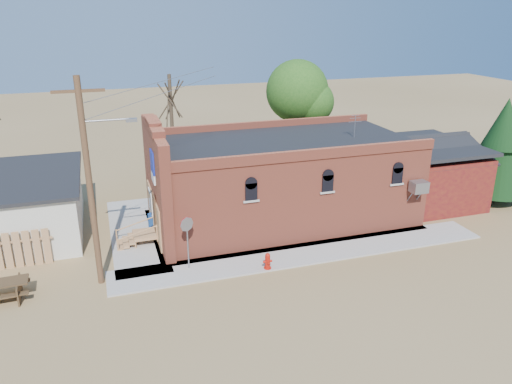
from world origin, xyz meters
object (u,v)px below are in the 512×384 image
object	(u,v)px
trash_barrel	(153,221)
picnic_table	(3,288)
stop_sign	(187,229)
fire_hydrant	(268,261)
brick_bar	(278,181)
utility_pole	(90,180)

from	to	relation	value
trash_barrel	picnic_table	bearing A→B (deg)	-141.69
stop_sign	trash_barrel	distance (m)	5.43
stop_sign	picnic_table	size ratio (longest dim) A/B	1.24
fire_hydrant	trash_barrel	bearing A→B (deg)	131.50
brick_bar	fire_hydrant	world-z (taller)	brick_bar
picnic_table	fire_hydrant	bearing A→B (deg)	-7.18
brick_bar	picnic_table	bearing A→B (deg)	-161.59
trash_barrel	picnic_table	size ratio (longest dim) A/B	0.39
fire_hydrant	picnic_table	distance (m)	11.27
fire_hydrant	stop_sign	world-z (taller)	stop_sign
trash_barrel	brick_bar	bearing A→B (deg)	-6.43
fire_hydrant	trash_barrel	world-z (taller)	trash_barrel
utility_pole	stop_sign	xyz separation A→B (m)	(3.86, -0.03, -2.73)
stop_sign	trash_barrel	world-z (taller)	stop_sign
fire_hydrant	trash_barrel	distance (m)	7.71
brick_bar	trash_barrel	size ratio (longest dim) A/B	20.13
stop_sign	picnic_table	xyz separation A→B (m)	(-7.78, -0.24, -1.50)
utility_pole	fire_hydrant	xyz separation A→B (m)	(7.31, -1.20, -4.31)
utility_pole	picnic_table	distance (m)	5.77
stop_sign	picnic_table	bearing A→B (deg)	178.45
brick_bar	fire_hydrant	distance (m)	6.31
utility_pole	fire_hydrant	world-z (taller)	utility_pole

